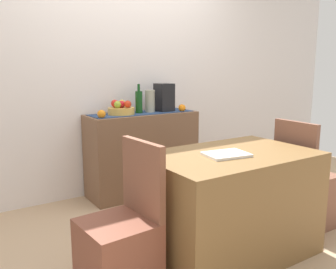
% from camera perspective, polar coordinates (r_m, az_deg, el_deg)
% --- Properties ---
extents(ground_plane, '(6.40, 6.40, 0.02)m').
position_cam_1_polar(ground_plane, '(3.17, 3.28, -14.17)').
color(ground_plane, tan).
rests_on(ground_plane, ground).
extents(room_wall_rear, '(6.40, 0.06, 2.70)m').
position_cam_1_polar(room_wall_rear, '(3.89, -7.03, 11.04)').
color(room_wall_rear, silver).
rests_on(room_wall_rear, ground).
extents(sideboard_console, '(1.15, 0.42, 0.85)m').
position_cam_1_polar(sideboard_console, '(3.80, -4.04, -2.99)').
color(sideboard_console, brown).
rests_on(sideboard_console, ground).
extents(table_runner, '(1.08, 0.32, 0.01)m').
position_cam_1_polar(table_runner, '(3.72, -4.12, 3.41)').
color(table_runner, navy).
rests_on(table_runner, sideboard_console).
extents(fruit_bowl, '(0.26, 0.26, 0.07)m').
position_cam_1_polar(fruit_bowl, '(3.61, -7.39, 3.71)').
color(fruit_bowl, gold).
rests_on(fruit_bowl, table_runner).
extents(apple_center, '(0.07, 0.07, 0.07)m').
position_cam_1_polar(apple_center, '(3.65, -8.40, 4.87)').
color(apple_center, red).
rests_on(apple_center, fruit_bowl).
extents(apple_upper, '(0.07, 0.07, 0.07)m').
position_cam_1_polar(apple_upper, '(3.58, -6.38, 4.78)').
color(apple_upper, red).
rests_on(apple_upper, fruit_bowl).
extents(apple_right, '(0.07, 0.07, 0.07)m').
position_cam_1_polar(apple_right, '(3.62, -7.31, 4.77)').
color(apple_right, red).
rests_on(apple_right, fruit_bowl).
extents(apple_rear, '(0.07, 0.07, 0.07)m').
position_cam_1_polar(apple_rear, '(3.57, -7.97, 4.70)').
color(apple_rear, '#8BA82F').
rests_on(apple_rear, fruit_bowl).
extents(apple_front, '(0.07, 0.07, 0.07)m').
position_cam_1_polar(apple_front, '(3.69, -7.28, 4.93)').
color(apple_front, gold).
rests_on(apple_front, fruit_bowl).
extents(wine_bottle, '(0.07, 0.07, 0.30)m').
position_cam_1_polar(wine_bottle, '(3.69, -4.62, 5.17)').
color(wine_bottle, '#114116').
rests_on(wine_bottle, sideboard_console).
extents(coffee_maker, '(0.16, 0.18, 0.30)m').
position_cam_1_polar(coffee_maker, '(3.84, -0.62, 5.85)').
color(coffee_maker, black).
rests_on(coffee_maker, sideboard_console).
extents(ceramic_vase, '(0.10, 0.10, 0.23)m').
position_cam_1_polar(ceramic_vase, '(3.76, -2.85, 5.24)').
color(ceramic_vase, '#9B9984').
rests_on(ceramic_vase, sideboard_console).
extents(orange_loose_end, '(0.08, 0.08, 0.08)m').
position_cam_1_polar(orange_loose_end, '(3.40, -10.44, 3.19)').
color(orange_loose_end, orange).
rests_on(orange_loose_end, sideboard_console).
extents(orange_loose_far, '(0.08, 0.08, 0.08)m').
position_cam_1_polar(orange_loose_far, '(3.85, 2.22, 4.21)').
color(orange_loose_far, orange).
rests_on(orange_loose_far, sideboard_console).
extents(dining_table, '(1.17, 0.75, 0.74)m').
position_cam_1_polar(dining_table, '(2.63, 9.66, -10.74)').
color(dining_table, brown).
rests_on(dining_table, ground).
extents(open_book, '(0.31, 0.25, 0.02)m').
position_cam_1_polar(open_book, '(2.43, 9.19, -3.12)').
color(open_book, white).
rests_on(open_book, dining_table).
extents(chair_near_window, '(0.43, 0.43, 0.90)m').
position_cam_1_polar(chair_near_window, '(2.23, -7.52, -17.66)').
color(chair_near_window, brown).
rests_on(chair_near_window, ground).
extents(chair_by_corner, '(0.41, 0.41, 0.90)m').
position_cam_1_polar(chair_by_corner, '(3.27, 20.75, -8.90)').
color(chair_by_corner, brown).
rests_on(chair_by_corner, ground).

